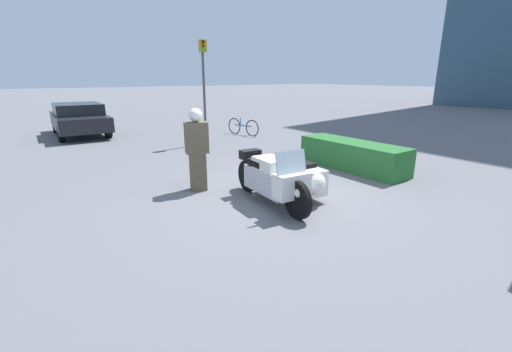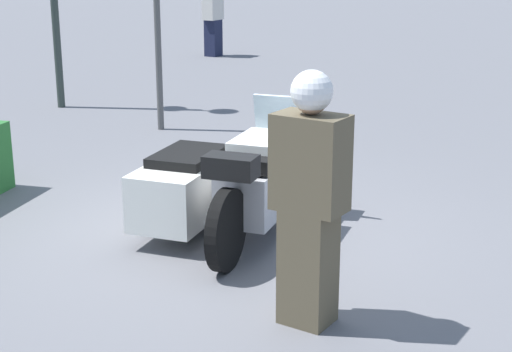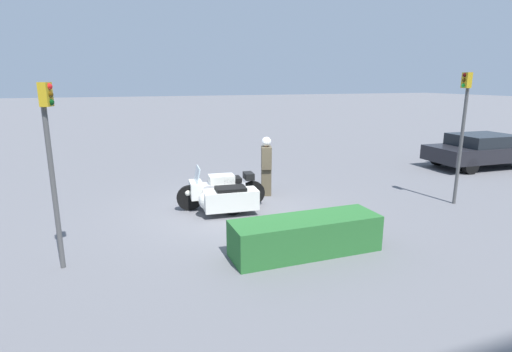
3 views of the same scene
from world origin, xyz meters
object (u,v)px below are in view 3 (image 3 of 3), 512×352
traffic_light_far (463,120)px  parked_car_background (481,150)px  hedge_bush_curbside (306,236)px  officer_rider (266,165)px  traffic_light_near (51,150)px  police_motorcycle (222,194)px

traffic_light_far → parked_car_background: (-4.82, -3.37, -1.63)m
parked_car_background → hedge_bush_curbside: bearing=-152.1°
officer_rider → traffic_light_near: size_ratio=0.53×
police_motorcycle → traffic_light_far: traffic_light_far is taller
officer_rider → hedge_bush_curbside: (0.79, 4.15, -0.57)m
traffic_light_far → parked_car_background: traffic_light_far is taller
officer_rider → hedge_bush_curbside: 4.26m
police_motorcycle → traffic_light_far: (-6.28, 1.56, 1.86)m
traffic_light_near → parked_car_background: (-14.72, -3.94, -1.50)m
traffic_light_far → parked_car_background: size_ratio=0.83×
traffic_light_near → hedge_bush_curbside: bearing=3.7°
hedge_bush_curbside → traffic_light_far: bearing=-164.3°
police_motorcycle → parked_car_background: size_ratio=0.56×
officer_rider → parked_car_background: size_ratio=0.41×
hedge_bush_curbside → police_motorcycle: bearing=-74.3°
hedge_bush_curbside → traffic_light_far: (-5.42, -1.52, 1.98)m
traffic_light_near → traffic_light_far: (-9.90, -0.57, 0.13)m
traffic_light_far → hedge_bush_curbside: bearing=28.8°
police_motorcycle → hedge_bush_curbside: size_ratio=0.80×
police_motorcycle → officer_rider: officer_rider is taller
officer_rider → traffic_light_far: bearing=168.7°
traffic_light_far → police_motorcycle: bearing=-0.8°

